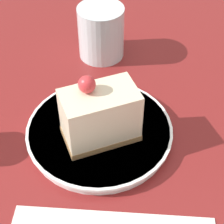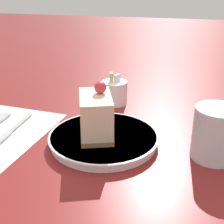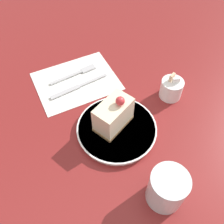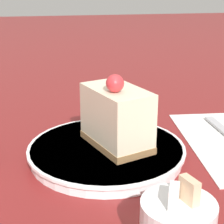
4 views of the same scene
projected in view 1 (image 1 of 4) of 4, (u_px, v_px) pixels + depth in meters
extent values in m
plane|color=maroon|center=(122.00, 146.00, 0.55)|extent=(4.00, 4.00, 0.00)
cylinder|color=white|center=(100.00, 132.00, 0.56)|extent=(0.21, 0.21, 0.02)
cylinder|color=white|center=(99.00, 129.00, 0.55)|extent=(0.22, 0.22, 0.00)
cube|color=olive|center=(101.00, 133.00, 0.54)|extent=(0.09, 0.12, 0.01)
cube|color=beige|center=(100.00, 113.00, 0.51)|extent=(0.09, 0.12, 0.07)
sphere|color=red|center=(87.00, 84.00, 0.48)|extent=(0.02, 0.02, 0.02)
cylinder|color=silver|center=(101.00, 32.00, 0.68)|extent=(0.08, 0.08, 0.10)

